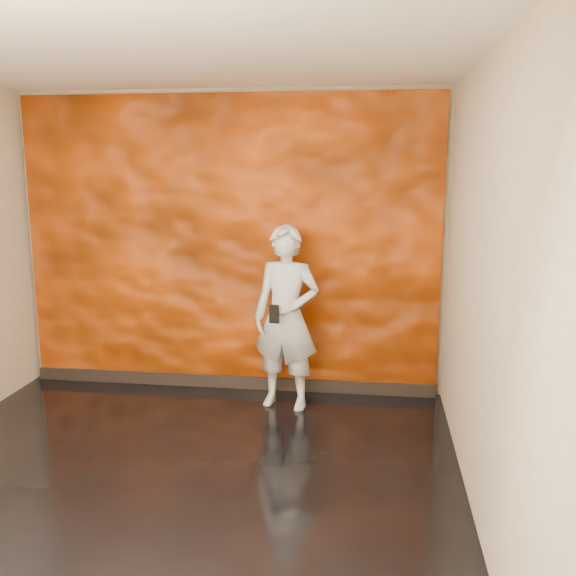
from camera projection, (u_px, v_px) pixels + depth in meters
name	position (u px, v px, depth m)	size (l,w,h in m)	color
room	(159.00, 282.00, 4.07)	(4.02, 4.02, 2.81)	black
feature_wall	(229.00, 246.00, 5.98)	(3.90, 0.06, 2.75)	#D04506
baseboard	(230.00, 382.00, 6.20)	(3.90, 0.04, 0.12)	black
man	(286.00, 318.00, 5.60)	(0.59, 0.39, 1.62)	#A7ADB8
phone	(274.00, 314.00, 5.37)	(0.09, 0.02, 0.16)	black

